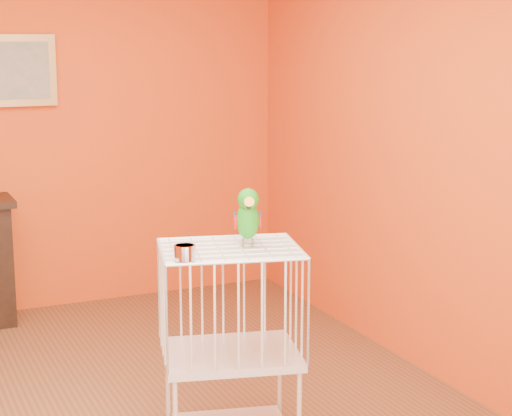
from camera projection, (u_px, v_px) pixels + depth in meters
name	position (u px, v px, depth m)	size (l,w,h in m)	color
room_shell	(89.00, 122.00, 4.02)	(4.50, 4.50, 4.50)	#D34313
framed_picture	(11.00, 71.00, 5.96)	(0.62, 0.04, 0.50)	#A9793C
birdcage	(231.00, 344.00, 4.13)	(0.75, 0.64, 1.00)	silver
feed_cup	(185.00, 252.00, 3.79)	(0.10, 0.10, 0.07)	silver
parrot	(248.00, 216.00, 4.03)	(0.16, 0.26, 0.29)	#59544C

